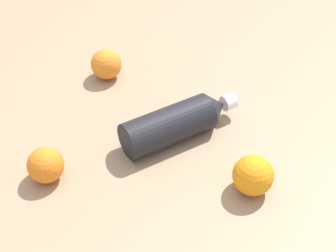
# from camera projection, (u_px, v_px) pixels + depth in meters

# --- Properties ---
(ground_plane) EXTENTS (2.40, 2.40, 0.00)m
(ground_plane) POSITION_uv_depth(u_px,v_px,m) (179.00, 129.00, 1.10)
(ground_plane) COLOR #9E7F60
(water_bottle) EXTENTS (0.26, 0.18, 0.08)m
(water_bottle) POSITION_uv_depth(u_px,v_px,m) (178.00, 122.00, 1.06)
(water_bottle) COLOR black
(water_bottle) RESTS_ON ground_plane
(orange_0) EXTENTS (0.07, 0.07, 0.07)m
(orange_0) POSITION_uv_depth(u_px,v_px,m) (46.00, 165.00, 0.97)
(orange_0) COLOR orange
(orange_0) RESTS_ON ground_plane
(orange_1) EXTENTS (0.08, 0.08, 0.08)m
(orange_1) POSITION_uv_depth(u_px,v_px,m) (253.00, 175.00, 0.95)
(orange_1) COLOR orange
(orange_1) RESTS_ON ground_plane
(orange_2) EXTENTS (0.07, 0.07, 0.07)m
(orange_2) POSITION_uv_depth(u_px,v_px,m) (106.00, 64.00, 1.22)
(orange_2) COLOR orange
(orange_2) RESTS_ON ground_plane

